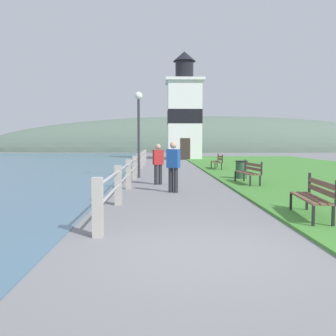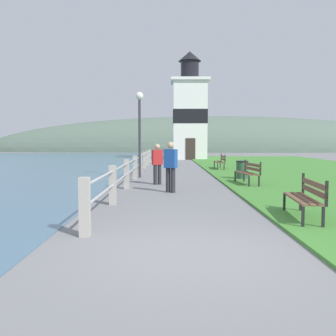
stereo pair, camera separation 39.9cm
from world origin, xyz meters
name	(u,v)px [view 1 (the left image)]	position (x,y,z in m)	size (l,w,h in m)	color
ground_plane	(206,253)	(0.00, 0.00, 0.00)	(160.00, 160.00, 0.00)	slate
grass_verge	(318,172)	(7.87, 14.33, 0.03)	(12.00, 42.98, 0.06)	#428433
seawall_railing	(137,164)	(-1.77, 12.68, 0.60)	(0.18, 23.54, 1.05)	#A8A399
park_bench_near	(314,195)	(2.62, 2.34, 0.54)	(0.65, 1.81, 0.94)	brown
park_bench_midway	(249,171)	(2.79, 8.80, 0.54)	(0.66, 1.86, 0.94)	brown
park_bench_far	(218,161)	(2.83, 16.75, 0.54)	(0.52, 1.93, 0.94)	brown
lighthouse	(184,114)	(1.77, 30.63, 4.35)	(3.61, 3.61, 10.24)	white
person_strolling	(173,165)	(-0.22, 6.74, 0.90)	(0.46, 0.39, 1.67)	#28282D
person_by_railing	(158,163)	(-0.72, 9.05, 0.86)	(0.43, 0.32, 1.59)	#28282D
trash_bin	(241,170)	(2.93, 10.78, 0.42)	(0.54, 0.54, 0.84)	#2D5138
lamp_post	(139,119)	(-1.62, 11.90, 2.74)	(0.36, 0.36, 3.96)	#333338
distant_hillside	(209,151)	(8.00, 58.65, 0.00)	(80.00, 16.00, 12.00)	#566B5B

